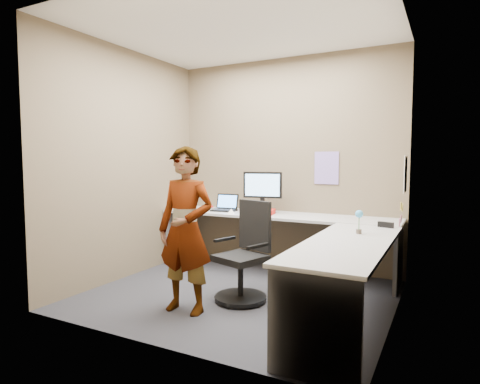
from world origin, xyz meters
The scene contains 21 objects.
ground centered at (0.00, 0.00, 0.00)m, with size 3.00×3.00×0.00m, color black.
wall_back centered at (0.00, 1.30, 1.35)m, with size 3.00×3.00×0.00m, color brown.
wall_right centered at (1.50, 0.00, 1.35)m, with size 2.70×2.70×0.00m, color brown.
wall_left centered at (-1.50, 0.00, 1.35)m, with size 2.70×2.70×0.00m, color brown.
ceiling centered at (0.00, 0.00, 2.70)m, with size 3.00×3.00×0.00m, color white.
desk centered at (0.44, 0.39, 0.59)m, with size 2.98×2.58×0.73m.
paper_ream centered at (-0.15, 0.91, 0.76)m, with size 0.30×0.22×0.06m, color red.
monitor centered at (-0.15, 0.93, 1.06)m, with size 0.48×0.17×0.46m.
laptop centered at (-0.71, 0.99, 0.79)m, with size 0.32×0.28×0.22m.
trackball_mouse centered at (-0.86, 0.90, 0.76)m, with size 0.12×0.08×0.07m.
origami centered at (-0.50, 0.75, 0.76)m, with size 0.10×0.10×0.06m, color white.
stapler centered at (1.35, 0.55, 0.76)m, with size 0.15×0.04×0.06m, color black.
flower centered at (1.19, 0.08, 0.87)m, with size 0.07×0.07×0.22m.
calendar_purple centered at (0.55, 1.29, 1.30)m, with size 0.30×0.01×0.40m, color #846BB7.
calendar_white centered at (1.49, 0.90, 1.25)m, with size 0.01×0.28×0.38m, color white.
sticky_note_a centered at (1.49, 0.55, 0.95)m, with size 0.01×0.07×0.07m, color #F2E059.
sticky_note_b centered at (1.49, 0.60, 0.82)m, with size 0.01×0.07×0.07m, color pink.
sticky_note_c centered at (1.49, 0.48, 0.80)m, with size 0.01×0.07×0.07m, color pink.
sticky_note_d centered at (1.49, 0.70, 0.92)m, with size 0.01×0.07×0.07m, color #F2E059.
office_chair centered at (0.12, -0.09, 0.40)m, with size 0.56×0.54×0.97m.
person centered at (-0.22, -0.61, 0.76)m, with size 0.55×0.36×1.52m, color #999399.
Camera 1 is at (1.89, -3.59, 1.39)m, focal length 30.00 mm.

